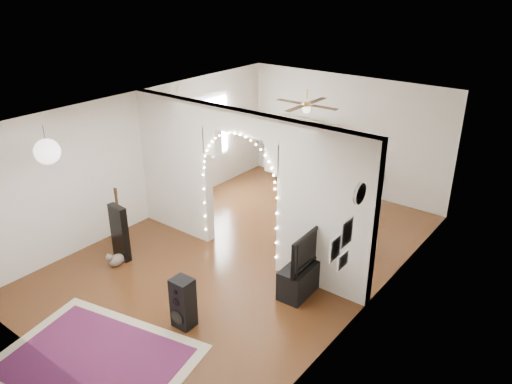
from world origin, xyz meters
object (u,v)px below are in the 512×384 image
Objects in this scene: bookcase at (305,152)px; dining_table at (351,168)px; floor_speaker at (183,303)px; dining_chair_right at (323,224)px; dining_chair_left at (340,203)px; acoustic_guitar at (119,224)px; media_console at (303,276)px.

dining_table is at bearing 22.24° from bookcase.
floor_speaker is 5.83m from bookcase.
dining_chair_left is at bearing 91.11° from dining_chair_right.
acoustic_guitar is 3.65m from media_console.
bookcase is (-1.50, 5.62, 0.39)m from floor_speaker.
dining_table is at bearing 53.84° from acoustic_guitar.
dining_chair_left is at bearing 89.41° from floor_speaker.
dining_chair_right is at bearing 33.62° from acoustic_guitar.
media_console is at bearing -80.08° from dining_chair_right.
acoustic_guitar reaches higher than media_console.
floor_speaker is at bearing -87.26° from dining_chair_left.
dining_chair_right is (0.22, 3.61, -0.15)m from floor_speaker.
bookcase is at bearing 120.05° from media_console.
dining_chair_left is (0.25, -0.91, -0.46)m from dining_table.
dining_chair_right is at bearing -65.13° from dining_table.
dining_table is 2.73× the size of dining_chair_left.
dining_chair_right is (-0.68, 1.79, -0.00)m from media_console.
bookcase is 1.24m from dining_table.
dining_chair_right is at bearing -75.56° from dining_chair_left.
media_console is at bearing -61.71° from dining_table.
acoustic_guitar is at bearing -105.77° from dining_table.
acoustic_guitar is at bearing -168.61° from media_console.
acoustic_guitar reaches higher than dining_table.
media_console is 3.04m from dining_chair_left.
acoustic_guitar is at bearing -122.50° from dining_chair_left.
dining_chair_left is (2.63, 3.75, -0.21)m from acoustic_guitar.
acoustic_guitar is 2.82m from floor_speaker.
bookcase is at bearing 104.17° from floor_speaker.
bookcase is at bearing 151.18° from dining_chair_left.
acoustic_guitar is 3.90m from dining_chair_right.
bookcase reaches higher than dining_chair_left.
bookcase reaches higher than dining_table.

